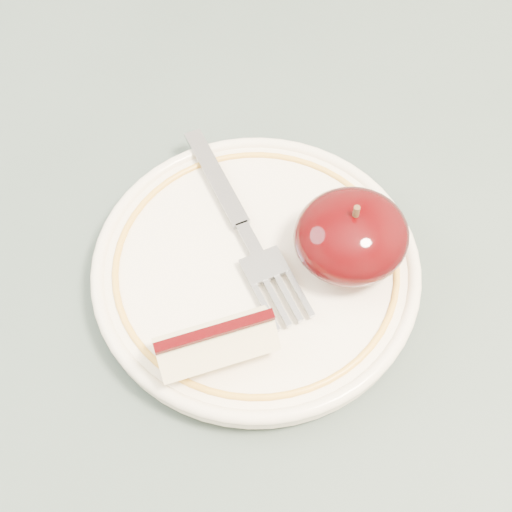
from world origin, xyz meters
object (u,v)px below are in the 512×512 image
object	(u,v)px
fork	(242,226)
table	(160,499)
apple_half	(351,236)
plate	(256,267)

from	to	relation	value
fork	table	bearing A→B (deg)	134.72
table	fork	bearing A→B (deg)	49.29
apple_half	fork	bearing A→B (deg)	144.12
table	plate	distance (m)	0.17
apple_half	fork	world-z (taller)	apple_half
apple_half	table	bearing A→B (deg)	-153.87
table	apple_half	size ratio (longest dim) A/B	12.36
apple_half	plate	bearing A→B (deg)	166.55
plate	fork	xyz separation A→B (m)	(0.00, 0.03, 0.01)
table	fork	world-z (taller)	fork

